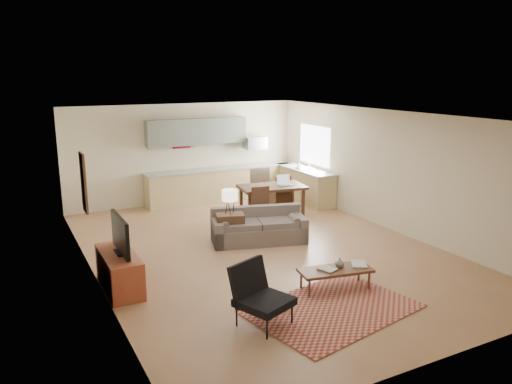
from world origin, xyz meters
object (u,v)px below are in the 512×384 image
armchair (264,296)px  dining_table (272,202)px  coffee_table (335,279)px  tv_credenza (119,271)px  console_table (230,229)px  sofa (259,226)px

armchair → dining_table: 5.45m
coffee_table → tv_credenza: size_ratio=0.90×
armchair → dining_table: (2.76, 4.70, -0.04)m
console_table → tv_credenza: bearing=-138.7°
dining_table → sofa: bearing=-119.1°
coffee_table → console_table: (-0.60, 2.84, 0.15)m
tv_credenza → dining_table: size_ratio=0.85×
armchair → dining_table: bearing=37.9°
sofa → armchair: size_ratio=2.30×
coffee_table → armchair: armchair is taller
tv_credenza → coffee_table: bearing=-28.0°
tv_credenza → console_table: console_table is taller
console_table → dining_table: dining_table is taller
sofa → coffee_table: size_ratio=1.68×
console_table → armchair: bearing=-90.1°
coffee_table → tv_credenza: bearing=162.5°
coffee_table → dining_table: 4.35m
dining_table → armchair: bearing=-111.8°
console_table → coffee_table: bearing=-61.5°
coffee_table → dining_table: dining_table is taller
armchair → console_table: bearing=51.6°
armchair → console_table: armchair is taller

